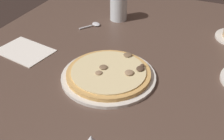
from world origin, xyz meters
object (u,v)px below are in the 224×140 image
at_px(water_glass, 119,9).
at_px(paper_menu, 25,51).
at_px(spoon, 94,25).
at_px(pizza_main, 109,74).

distance_m(water_glass, paper_menu, 0.42).
height_order(water_glass, paper_menu, water_glass).
distance_m(paper_menu, spoon, 0.30).
xyz_separation_m(pizza_main, spoon, (-0.30, -0.20, -0.01)).
bearing_deg(water_glass, pizza_main, 18.90).
height_order(pizza_main, paper_menu, pizza_main).
distance_m(pizza_main, spoon, 0.36).
xyz_separation_m(water_glass, paper_menu, (0.37, -0.19, -0.04)).
bearing_deg(spoon, pizza_main, 34.03).
relative_size(pizza_main, spoon, 3.23).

